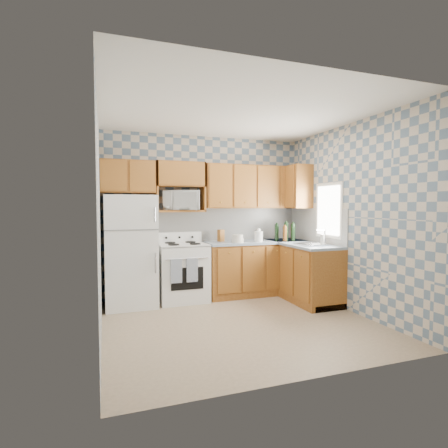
{
  "coord_description": "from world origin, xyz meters",
  "views": [
    {
      "loc": [
        -1.66,
        -4.17,
        1.52
      ],
      "look_at": [
        0.05,
        0.75,
        1.25
      ],
      "focal_mm": 28.0,
      "sensor_mm": 36.0,
      "label": 1
    }
  ],
  "objects": [
    {
      "name": "floor",
      "position": [
        0.0,
        0.0,
        0.0
      ],
      "size": [
        3.4,
        3.4,
        0.0
      ],
      "primitive_type": "plane",
      "color": "#846D54",
      "rests_on": "ground"
    },
    {
      "name": "back_wall",
      "position": [
        0.0,
        1.6,
        1.35
      ],
      "size": [
        3.4,
        0.02,
        2.7
      ],
      "primitive_type": "cube",
      "color": "slate",
      "rests_on": "ground"
    },
    {
      "name": "right_wall",
      "position": [
        1.7,
        0.0,
        1.35
      ],
      "size": [
        0.02,
        3.2,
        2.7
      ],
      "primitive_type": "cube",
      "color": "slate",
      "rests_on": "ground"
    },
    {
      "name": "backsplash_back",
      "position": [
        0.4,
        1.59,
        1.2
      ],
      "size": [
        2.6,
        0.02,
        0.56
      ],
      "primitive_type": "cube",
      "color": "white",
      "rests_on": "back_wall"
    },
    {
      "name": "backsplash_right",
      "position": [
        1.69,
        0.8,
        1.2
      ],
      "size": [
        0.02,
        1.6,
        0.56
      ],
      "primitive_type": "cube",
      "color": "white",
      "rests_on": "right_wall"
    },
    {
      "name": "refrigerator",
      "position": [
        -1.27,
        1.25,
        0.84
      ],
      "size": [
        0.75,
        0.7,
        1.68
      ],
      "primitive_type": "cube",
      "color": "white",
      "rests_on": "floor"
    },
    {
      "name": "stove_body",
      "position": [
        -0.47,
        1.28,
        0.45
      ],
      "size": [
        0.76,
        0.65,
        0.9
      ],
      "primitive_type": "cube",
      "color": "white",
      "rests_on": "floor"
    },
    {
      "name": "cooktop",
      "position": [
        -0.47,
        1.28,
        0.91
      ],
      "size": [
        0.76,
        0.65,
        0.02
      ],
      "primitive_type": "cube",
      "color": "silver",
      "rests_on": "stove_body"
    },
    {
      "name": "backguard",
      "position": [
        -0.47,
        1.55,
        1.0
      ],
      "size": [
        0.76,
        0.08,
        0.17
      ],
      "primitive_type": "cube",
      "color": "white",
      "rests_on": "cooktop"
    },
    {
      "name": "dish_towel_left",
      "position": [
        -0.64,
        0.93,
        0.55
      ],
      "size": [
        0.17,
        0.02,
        0.36
      ],
      "primitive_type": "cube",
      "color": "navy",
      "rests_on": "stove_body"
    },
    {
      "name": "dish_towel_right",
      "position": [
        -0.4,
        0.93,
        0.55
      ],
      "size": [
        0.17,
        0.02,
        0.36
      ],
      "primitive_type": "cube",
      "color": "navy",
      "rests_on": "stove_body"
    },
    {
      "name": "base_cabinets_back",
      "position": [
        0.82,
        1.3,
        0.44
      ],
      "size": [
        1.75,
        0.6,
        0.88
      ],
      "primitive_type": "cube",
      "color": "brown",
      "rests_on": "floor"
    },
    {
      "name": "base_cabinets_right",
      "position": [
        1.4,
        0.8,
        0.44
      ],
      "size": [
        0.6,
        1.6,
        0.88
      ],
      "primitive_type": "cube",
      "color": "brown",
      "rests_on": "floor"
    },
    {
      "name": "countertop_back",
      "position": [
        0.82,
        1.3,
        0.9
      ],
      "size": [
        1.77,
        0.63,
        0.04
      ],
      "primitive_type": "cube",
      "color": "gray",
      "rests_on": "base_cabinets_back"
    },
    {
      "name": "countertop_right",
      "position": [
        1.4,
        0.8,
        0.9
      ],
      "size": [
        0.63,
        1.6,
        0.04
      ],
      "primitive_type": "cube",
      "color": "gray",
      "rests_on": "base_cabinets_right"
    },
    {
      "name": "upper_cabinets_back",
      "position": [
        0.82,
        1.44,
        1.85
      ],
      "size": [
        1.75,
        0.33,
        0.74
      ],
      "primitive_type": "cube",
      "color": "brown",
      "rests_on": "back_wall"
    },
    {
      "name": "upper_cabinets_fridge",
      "position": [
        -1.29,
        1.44,
        1.97
      ],
      "size": [
        0.82,
        0.33,
        0.5
      ],
      "primitive_type": "cube",
      "color": "brown",
      "rests_on": "back_wall"
    },
    {
      "name": "upper_cabinets_right",
      "position": [
        1.53,
        1.25,
        1.85
      ],
      "size": [
        0.33,
        0.7,
        0.74
      ],
      "primitive_type": "cube",
      "color": "brown",
      "rests_on": "right_wall"
    },
    {
      "name": "microwave_shelf",
      "position": [
        -0.47,
        1.44,
        1.44
      ],
      "size": [
        0.8,
        0.33,
        0.03
      ],
      "primitive_type": "cube",
      "color": "brown",
      "rests_on": "back_wall"
    },
    {
      "name": "microwave",
      "position": [
        -0.44,
        1.44,
        1.61
      ],
      "size": [
        0.67,
        0.54,
        0.32
      ],
      "primitive_type": "imported",
      "rotation": [
        0.0,
        0.0,
        -0.28
      ],
      "color": "white",
      "rests_on": "microwave_shelf"
    },
    {
      "name": "sink",
      "position": [
        1.4,
        0.45,
        0.93
      ],
      "size": [
        0.48,
        0.4,
        0.03
      ],
      "primitive_type": "cube",
      "color": "#B7B7BC",
      "rests_on": "countertop_right"
    },
    {
      "name": "window",
      "position": [
        1.69,
        0.45,
        1.45
      ],
      "size": [
        0.02,
        0.66,
        0.86
      ],
      "primitive_type": "cube",
      "color": "white",
      "rests_on": "right_wall"
    },
    {
      "name": "bottle_0",
      "position": [
        1.32,
        1.14,
        1.08
      ],
      "size": [
        0.07,
        0.07,
        0.32
      ],
      "primitive_type": "cylinder",
      "color": "black",
      "rests_on": "countertop_back"
    },
    {
      "name": "bottle_1",
      "position": [
        1.42,
        1.08,
        1.07
      ],
      "size": [
        0.07,
        0.07,
        0.3
      ],
      "primitive_type": "cylinder",
      "color": "black",
      "rests_on": "countertop_back"
    },
    {
      "name": "bottle_2",
      "position": [
        1.47,
        1.18,
        1.06
      ],
      "size": [
        0.07,
        0.07,
        0.28
      ],
      "primitive_type": "cylinder",
      "color": "#5C3413",
      "rests_on": "countertop_back"
    },
    {
      "name": "bottle_3",
      "position": [
        1.25,
        1.06,
        1.05
      ],
      "size": [
        0.07,
        0.07,
        0.25
      ],
      "primitive_type": "cylinder",
      "color": "#5C3413",
      "rests_on": "countertop_back"
    },
    {
      "name": "bottle_4",
      "position": [
        1.17,
        1.2,
        1.06
      ],
      "size": [
        0.07,
        0.07,
        0.29
      ],
      "primitive_type": "cylinder",
      "color": "black",
      "rests_on": "countertop_back"
    },
    {
      "name": "knife_block",
      "position": [
        0.22,
        1.39,
        1.02
      ],
      "size": [
        0.11,
        0.11,
        0.2
      ],
      "primitive_type": "cube",
      "rotation": [
        0.0,
        0.0,
        0.28
      ],
      "color": "brown",
      "rests_on": "countertop_back"
    },
    {
      "name": "electric_kettle",
      "position": [
        0.8,
        1.13,
        1.01
      ],
      "size": [
        0.14,
        0.14,
        0.18
      ],
      "primitive_type": "cylinder",
      "color": "white",
      "rests_on": "countertop_back"
    },
    {
      "name": "food_containers",
      "position": [
        0.41,
        1.12,
        0.99
      ],
      "size": [
        0.2,
        0.2,
        0.13
      ],
      "primitive_type": null,
      "color": "beige",
      "rests_on": "countertop_back"
    },
    {
      "name": "soap_bottle",
      "position": [
        1.45,
        0.28,
        1.01
      ],
      "size": [
        0.06,
        0.06,
        0.17
      ],
      "primitive_type": "cylinder",
      "color": "beige",
      "rests_on": "countertop_right"
    }
  ]
}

